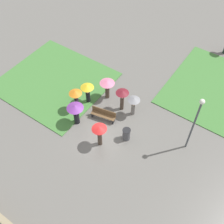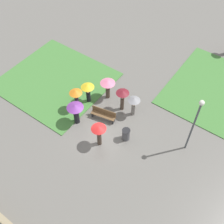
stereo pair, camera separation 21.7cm
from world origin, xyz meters
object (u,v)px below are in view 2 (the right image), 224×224
object	(u,v)px
crowd_person_grey	(134,103)
park_bench	(104,114)
crowd_person_maroon	(122,96)
crowd_person_red	(99,132)
crowd_person_orange	(76,96)
crowd_person_purple	(76,110)
lamp_post	(195,120)
trash_bin	(126,134)
crowd_person_yellow	(88,89)
crowd_person_pink	(108,85)

from	to	relation	value
crowd_person_grey	park_bench	bearing A→B (deg)	-51.52
crowd_person_maroon	crowd_person_red	world-z (taller)	same
crowd_person_red	park_bench	bearing A→B (deg)	103.67
crowd_person_orange	park_bench	bearing A→B (deg)	81.57
crowd_person_maroon	crowd_person_orange	bearing A→B (deg)	-88.24
crowd_person_purple	crowd_person_orange	size ratio (longest dim) A/B	0.94
lamp_post	crowd_person_maroon	distance (m)	5.67
park_bench	lamp_post	bearing A→B (deg)	-0.71
crowd_person_orange	trash_bin	bearing A→B (deg)	69.58
crowd_person_orange	crowd_person_yellow	bearing A→B (deg)	149.73
crowd_person_red	crowd_person_yellow	xyz separation A→B (m)	(-3.00, 2.60, -0.05)
crowd_person_purple	crowd_person_orange	xyz separation A→B (m)	(-0.78, 1.00, 0.11)
crowd_person_grey	crowd_person_orange	bearing A→B (deg)	-69.66
crowd_person_pink	crowd_person_yellow	size ratio (longest dim) A/B	0.96
lamp_post	park_bench	bearing A→B (deg)	-168.80
crowd_person_pink	crowd_person_yellow	xyz separation A→B (m)	(-0.93, -1.22, 0.01)
crowd_person_red	crowd_person_grey	xyz separation A→B (m)	(0.44, 3.51, -0.10)
crowd_person_red	crowd_person_orange	xyz separation A→B (m)	(-3.23, 1.55, 0.04)
crowd_person_maroon	crowd_person_orange	distance (m)	3.33
crowd_person_maroon	crowd_person_purple	distance (m)	3.50
lamp_post	crowd_person_grey	world-z (taller)	lamp_post
crowd_person_maroon	crowd_person_red	xyz separation A→B (m)	(0.50, -3.46, -0.02)
lamp_post	crowd_person_grey	xyz separation A→B (m)	(-4.47, 0.40, -1.75)
trash_bin	crowd_person_orange	distance (m)	4.55
lamp_post	crowd_person_maroon	bearing A→B (deg)	176.27
lamp_post	crowd_person_purple	bearing A→B (deg)	-160.86
lamp_post	trash_bin	world-z (taller)	lamp_post
lamp_post	crowd_person_orange	xyz separation A→B (m)	(-8.14, -1.56, -1.61)
crowd_person_yellow	crowd_person_orange	world-z (taller)	crowd_person_orange
trash_bin	crowd_person_purple	distance (m)	3.86
trash_bin	crowd_person_maroon	world-z (taller)	crowd_person_maroon
crowd_person_pink	crowd_person_red	xyz separation A→B (m)	(2.08, -3.82, 0.06)
crowd_person_maroon	crowd_person_purple	world-z (taller)	crowd_person_maroon
crowd_person_maroon	crowd_person_grey	world-z (taller)	crowd_person_maroon
crowd_person_red	crowd_person_pink	bearing A→B (deg)	102.84
crowd_person_purple	crowd_person_grey	size ratio (longest dim) A/B	1.05
lamp_post	crowd_person_grey	distance (m)	4.82
crowd_person_maroon	crowd_person_yellow	size ratio (longest dim) A/B	1.06
crowd_person_maroon	park_bench	bearing A→B (deg)	-53.83
crowd_person_maroon	crowd_person_yellow	bearing A→B (deg)	-104.30
crowd_person_purple	park_bench	bearing A→B (deg)	-90.86
crowd_person_grey	lamp_post	bearing A→B (deg)	77.07
park_bench	lamp_post	world-z (taller)	lamp_post
crowd_person_purple	crowd_person_red	xyz separation A→B (m)	(2.45, -0.55, 0.07)
park_bench	crowd_person_orange	xyz separation A→B (m)	(-2.15, -0.37, 0.95)
crowd_person_red	crowd_person_grey	distance (m)	3.54
park_bench	trash_bin	size ratio (longest dim) A/B	1.96
crowd_person_pink	crowd_person_yellow	distance (m)	1.53
trash_bin	crowd_person_purple	size ratio (longest dim) A/B	0.53
lamp_post	crowd_person_red	world-z (taller)	lamp_post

